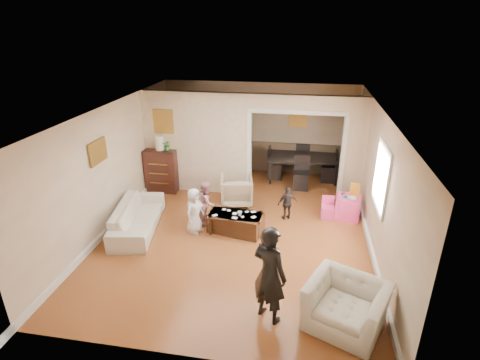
% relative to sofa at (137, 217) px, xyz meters
% --- Properties ---
extents(floor, '(7.00, 7.00, 0.00)m').
position_rel_sofa_xyz_m(floor, '(2.13, 0.41, -0.30)').
color(floor, '#9A5327').
rests_on(floor, ground).
extents(partition_left, '(2.75, 0.18, 2.60)m').
position_rel_sofa_xyz_m(partition_left, '(0.76, 2.21, 1.00)').
color(partition_left, beige).
rests_on(partition_left, ground).
extents(partition_right, '(0.55, 0.18, 2.60)m').
position_rel_sofa_xyz_m(partition_right, '(4.61, 2.21, 1.00)').
color(partition_right, beige).
rests_on(partition_right, ground).
extents(partition_header, '(2.22, 0.18, 0.35)m').
position_rel_sofa_xyz_m(partition_header, '(3.23, 2.21, 2.13)').
color(partition_header, beige).
rests_on(partition_header, partition_right).
extents(window_pane, '(0.03, 0.95, 1.10)m').
position_rel_sofa_xyz_m(window_pane, '(4.86, 0.01, 1.25)').
color(window_pane, white).
rests_on(window_pane, ground).
extents(framed_art_partition, '(0.45, 0.03, 0.55)m').
position_rel_sofa_xyz_m(framed_art_partition, '(-0.07, 2.11, 1.55)').
color(framed_art_partition, brown).
rests_on(framed_art_partition, partition_left).
extents(framed_art_sofa_wall, '(0.03, 0.55, 0.40)m').
position_rel_sofa_xyz_m(framed_art_sofa_wall, '(-0.58, -0.19, 1.50)').
color(framed_art_sofa_wall, brown).
extents(framed_art_alcove, '(0.45, 0.03, 0.55)m').
position_rel_sofa_xyz_m(framed_art_alcove, '(3.23, 3.85, 1.40)').
color(framed_art_alcove, brown).
extents(sofa, '(1.13, 2.13, 0.59)m').
position_rel_sofa_xyz_m(sofa, '(0.00, 0.00, 0.00)').
color(sofa, beige).
rests_on(sofa, ground).
extents(armchair_back, '(0.89, 0.91, 0.70)m').
position_rel_sofa_xyz_m(armchair_back, '(1.88, 1.58, 0.06)').
color(armchair_back, tan).
rests_on(armchair_back, ground).
extents(armchair_front, '(1.38, 1.31, 0.71)m').
position_rel_sofa_xyz_m(armchair_front, '(4.18, -2.13, 0.06)').
color(armchair_front, beige).
rests_on(armchair_front, ground).
extents(dresser, '(0.82, 0.46, 1.13)m').
position_rel_sofa_xyz_m(dresser, '(-0.18, 2.02, 0.27)').
color(dresser, '#33140F').
rests_on(dresser, ground).
extents(table_lamp, '(0.22, 0.22, 0.36)m').
position_rel_sofa_xyz_m(table_lamp, '(-0.18, 2.02, 1.02)').
color(table_lamp, '#FFF6CF').
rests_on(table_lamp, dresser).
extents(potted_plant, '(0.24, 0.21, 0.27)m').
position_rel_sofa_xyz_m(potted_plant, '(0.02, 2.02, 0.97)').
color(potted_plant, '#326E31').
rests_on(potted_plant, dresser).
extents(coffee_table, '(1.21, 0.77, 0.42)m').
position_rel_sofa_xyz_m(coffee_table, '(2.10, 0.25, -0.09)').
color(coffee_table, '#3A2412').
rests_on(coffee_table, ground).
extents(coffee_cup, '(0.12, 0.12, 0.09)m').
position_rel_sofa_xyz_m(coffee_cup, '(2.20, 0.20, 0.17)').
color(coffee_cup, white).
rests_on(coffee_cup, coffee_table).
extents(play_table, '(0.61, 0.61, 0.51)m').
position_rel_sofa_xyz_m(play_table, '(4.51, 1.31, -0.04)').
color(play_table, '#FE4293').
rests_on(play_table, ground).
extents(cereal_box, '(0.21, 0.10, 0.30)m').
position_rel_sofa_xyz_m(cereal_box, '(4.63, 1.41, 0.36)').
color(cereal_box, yellow).
rests_on(cereal_box, play_table).
extents(cyan_cup, '(0.08, 0.08, 0.08)m').
position_rel_sofa_xyz_m(cyan_cup, '(4.41, 1.26, 0.25)').
color(cyan_cup, '#25A8B9').
rests_on(cyan_cup, play_table).
extents(toy_block, '(0.09, 0.07, 0.05)m').
position_rel_sofa_xyz_m(toy_block, '(4.39, 1.43, 0.24)').
color(toy_block, red).
rests_on(toy_block, play_table).
extents(play_bowl, '(0.23, 0.23, 0.05)m').
position_rel_sofa_xyz_m(play_bowl, '(4.56, 1.19, 0.24)').
color(play_bowl, silver).
rests_on(play_bowl, play_table).
extents(dining_table, '(2.07, 1.29, 0.69)m').
position_rel_sofa_xyz_m(dining_table, '(3.42, 3.40, 0.05)').
color(dining_table, black).
rests_on(dining_table, ground).
extents(adult_person, '(0.69, 0.63, 1.58)m').
position_rel_sofa_xyz_m(adult_person, '(3.04, -2.16, 0.49)').
color(adult_person, black).
rests_on(adult_person, ground).
extents(child_kneel_a, '(0.47, 0.57, 1.00)m').
position_rel_sofa_xyz_m(child_kneel_a, '(1.25, 0.10, 0.20)').
color(child_kneel_a, white).
rests_on(child_kneel_a, ground).
extents(child_kneel_b, '(0.43, 0.52, 0.97)m').
position_rel_sofa_xyz_m(child_kneel_b, '(1.40, 0.55, 0.19)').
color(child_kneel_b, '#CE8089').
rests_on(child_kneel_b, ground).
extents(child_toddler, '(0.50, 0.39, 0.80)m').
position_rel_sofa_xyz_m(child_toddler, '(3.15, 1.00, 0.10)').
color(child_toddler, black).
rests_on(child_toddler, ground).
extents(craft_papers, '(0.93, 0.44, 0.00)m').
position_rel_sofa_xyz_m(craft_papers, '(2.12, 0.25, 0.13)').
color(craft_papers, white).
rests_on(craft_papers, coffee_table).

